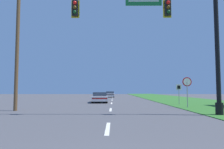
{
  "coord_description": "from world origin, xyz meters",
  "views": [
    {
      "loc": [
        0.23,
        -2.49,
        1.46
      ],
      "look_at": [
        0.0,
        27.8,
        3.65
      ],
      "focal_mm": 35.0,
      "sensor_mm": 36.0,
      "label": 1
    }
  ],
  "objects_px": {
    "stop_sign": "(187,85)",
    "utility_pole_near": "(18,33)",
    "signal_mast": "(176,32)",
    "route_sign_post": "(179,90)",
    "car_ahead": "(100,97)",
    "far_car": "(110,94)"
  },
  "relations": [
    {
      "from": "car_ahead",
      "to": "utility_pole_near",
      "type": "xyz_separation_m",
      "value": [
        -5.35,
        -10.62,
        5.04
      ]
    },
    {
      "from": "car_ahead",
      "to": "utility_pole_near",
      "type": "bearing_deg",
      "value": -116.72
    },
    {
      "from": "route_sign_post",
      "to": "stop_sign",
      "type": "bearing_deg",
      "value": -96.96
    },
    {
      "from": "signal_mast",
      "to": "stop_sign",
      "type": "xyz_separation_m",
      "value": [
        2.36,
        5.35,
        -3.11
      ]
    },
    {
      "from": "far_car",
      "to": "route_sign_post",
      "type": "bearing_deg",
      "value": -72.61
    },
    {
      "from": "utility_pole_near",
      "to": "signal_mast",
      "type": "bearing_deg",
      "value": -14.24
    },
    {
      "from": "signal_mast",
      "to": "utility_pole_near",
      "type": "height_order",
      "value": "utility_pole_near"
    },
    {
      "from": "car_ahead",
      "to": "utility_pole_near",
      "type": "height_order",
      "value": "utility_pole_near"
    },
    {
      "from": "signal_mast",
      "to": "stop_sign",
      "type": "relative_size",
      "value": 3.99
    },
    {
      "from": "car_ahead",
      "to": "route_sign_post",
      "type": "height_order",
      "value": "route_sign_post"
    },
    {
      "from": "car_ahead",
      "to": "far_car",
      "type": "distance_m",
      "value": 19.44
    },
    {
      "from": "signal_mast",
      "to": "route_sign_post",
      "type": "bearing_deg",
      "value": 73.0
    },
    {
      "from": "car_ahead",
      "to": "stop_sign",
      "type": "xyz_separation_m",
      "value": [
        7.78,
        -8.01,
        1.26
      ]
    },
    {
      "from": "signal_mast",
      "to": "route_sign_post",
      "type": "height_order",
      "value": "signal_mast"
    },
    {
      "from": "signal_mast",
      "to": "far_car",
      "type": "xyz_separation_m",
      "value": [
        -4.52,
        32.78,
        -4.37
      ]
    },
    {
      "from": "car_ahead",
      "to": "far_car",
      "type": "xyz_separation_m",
      "value": [
        0.91,
        19.42,
        0.0
      ]
    },
    {
      "from": "signal_mast",
      "to": "stop_sign",
      "type": "height_order",
      "value": "signal_mast"
    },
    {
      "from": "stop_sign",
      "to": "utility_pole_near",
      "type": "height_order",
      "value": "utility_pole_near"
    },
    {
      "from": "signal_mast",
      "to": "car_ahead",
      "type": "height_order",
      "value": "signal_mast"
    },
    {
      "from": "car_ahead",
      "to": "route_sign_post",
      "type": "bearing_deg",
      "value": -26.26
    },
    {
      "from": "route_sign_post",
      "to": "utility_pole_near",
      "type": "distance_m",
      "value": 15.66
    },
    {
      "from": "car_ahead",
      "to": "stop_sign",
      "type": "relative_size",
      "value": 1.82
    }
  ]
}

